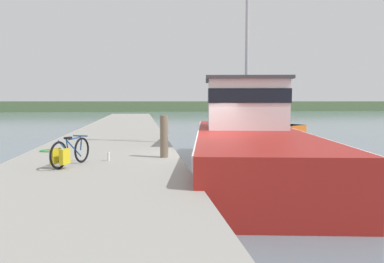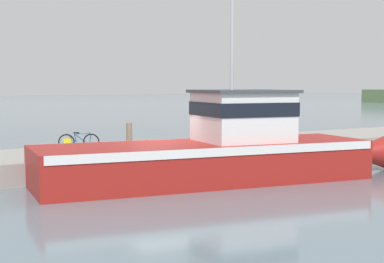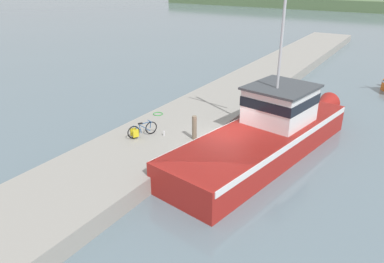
# 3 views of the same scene
# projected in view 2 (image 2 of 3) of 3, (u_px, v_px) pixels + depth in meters

# --- Properties ---
(ground_plane) EXTENTS (320.00, 320.00, 0.00)m
(ground_plane) POSITION_uv_depth(u_px,v_px,m) (158.00, 179.00, 23.10)
(ground_plane) COLOR slate
(dock_pier) EXTENTS (5.02, 80.00, 0.86)m
(dock_pier) POSITION_uv_depth(u_px,v_px,m) (119.00, 158.00, 25.98)
(dock_pier) COLOR gray
(dock_pier) RESTS_ON ground_plane
(fishing_boat_main) EXTENTS (5.79, 15.28, 10.19)m
(fishing_boat_main) POSITION_uv_depth(u_px,v_px,m) (220.00, 150.00, 22.41)
(fishing_boat_main) COLOR maroon
(fishing_boat_main) RESTS_ON ground_plane
(bicycle_touring) EXTENTS (0.83, 1.64, 0.78)m
(bicycle_touring) POSITION_uv_depth(u_px,v_px,m) (75.00, 142.00, 25.44)
(bicycle_touring) COLOR black
(bicycle_touring) RESTS_ON dock_pier
(mooring_post) EXTENTS (0.25, 0.25, 1.29)m
(mooring_post) POSITION_uv_depth(u_px,v_px,m) (129.00, 139.00, 23.92)
(mooring_post) COLOR #756651
(mooring_post) RESTS_ON dock_pier
(hose_coil) EXTENTS (0.61, 0.61, 0.05)m
(hose_coil) POSITION_uv_depth(u_px,v_px,m) (130.00, 143.00, 28.24)
(hose_coil) COLOR green
(hose_coil) RESTS_ON dock_pier
(water_bottle_on_curb) EXTENTS (0.08, 0.08, 0.26)m
(water_bottle_on_curb) POSITION_uv_depth(u_px,v_px,m) (102.00, 148.00, 25.07)
(water_bottle_on_curb) COLOR silver
(water_bottle_on_curb) RESTS_ON dock_pier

